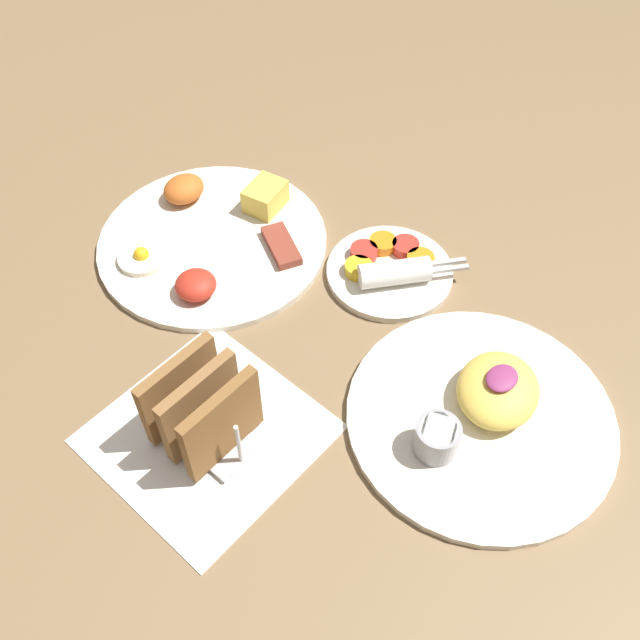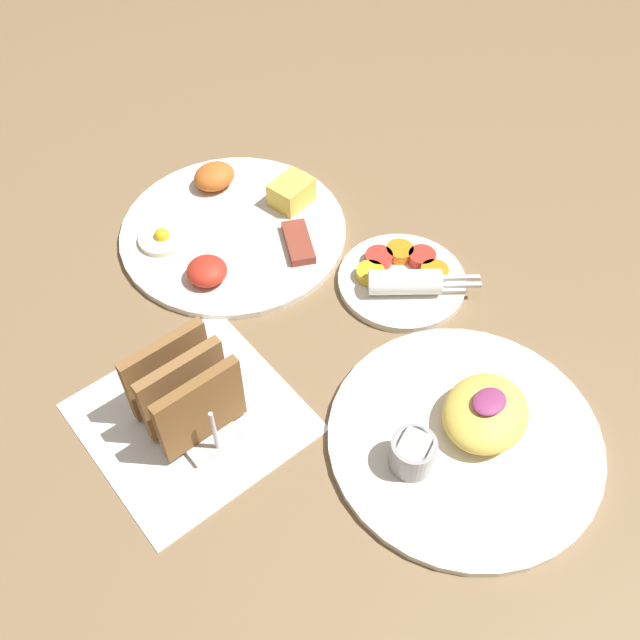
{
  "view_description": "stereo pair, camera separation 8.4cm",
  "coord_description": "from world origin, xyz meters",
  "px_view_note": "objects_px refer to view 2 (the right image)",
  "views": [
    {
      "loc": [
        -0.4,
        -0.35,
        0.69
      ],
      "look_at": [
        -0.0,
        0.01,
        0.03
      ],
      "focal_mm": 40.0,
      "sensor_mm": 36.0,
      "label": 1
    },
    {
      "loc": [
        -0.34,
        -0.41,
        0.69
      ],
      "look_at": [
        -0.0,
        0.01,
        0.03
      ],
      "focal_mm": 40.0,
      "sensor_mm": 36.0,
      "label": 2
    }
  ],
  "objects_px": {
    "plate_condiments": "(402,278)",
    "toast_rack": "(185,392)",
    "plate_breakfast": "(234,227)",
    "plate_foreground": "(466,433)"
  },
  "relations": [
    {
      "from": "plate_breakfast",
      "to": "plate_condiments",
      "type": "distance_m",
      "value": 0.24
    },
    {
      "from": "plate_foreground",
      "to": "toast_rack",
      "type": "distance_m",
      "value": 0.31
    },
    {
      "from": "plate_condiments",
      "to": "plate_foreground",
      "type": "distance_m",
      "value": 0.23
    },
    {
      "from": "plate_foreground",
      "to": "toast_rack",
      "type": "bearing_deg",
      "value": 135.49
    },
    {
      "from": "plate_condiments",
      "to": "toast_rack",
      "type": "bearing_deg",
      "value": 179.51
    },
    {
      "from": "plate_condiments",
      "to": "toast_rack",
      "type": "distance_m",
      "value": 0.32
    },
    {
      "from": "plate_condiments",
      "to": "plate_breakfast",
      "type": "bearing_deg",
      "value": 117.5
    },
    {
      "from": "plate_breakfast",
      "to": "toast_rack",
      "type": "bearing_deg",
      "value": -134.22
    },
    {
      "from": "plate_breakfast",
      "to": "plate_condiments",
      "type": "height_order",
      "value": "plate_breakfast"
    },
    {
      "from": "plate_condiments",
      "to": "toast_rack",
      "type": "xyz_separation_m",
      "value": [
        -0.32,
        0.0,
        0.04
      ]
    }
  ]
}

